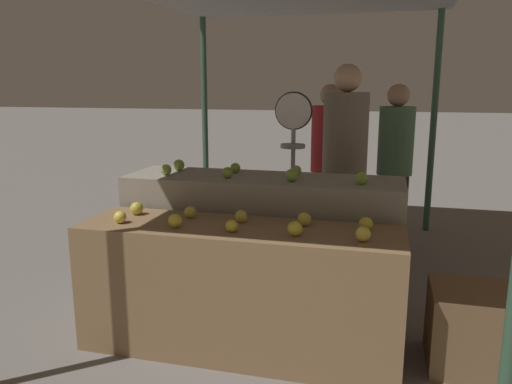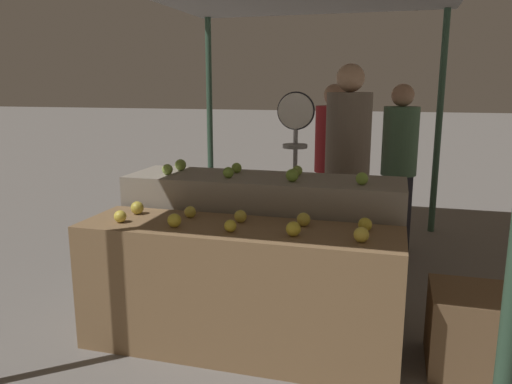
# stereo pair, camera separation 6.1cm
# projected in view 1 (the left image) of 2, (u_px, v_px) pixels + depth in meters

# --- Properties ---
(ground_plane) EXTENTS (60.00, 60.00, 0.00)m
(ground_plane) POSITION_uv_depth(u_px,v_px,m) (239.00, 348.00, 3.11)
(ground_plane) COLOR slate
(display_counter_front) EXTENTS (1.93, 0.55, 0.79)m
(display_counter_front) POSITION_uv_depth(u_px,v_px,m) (239.00, 289.00, 3.03)
(display_counter_front) COLOR olive
(display_counter_front) RESTS_ON ground_plane
(display_counter_back) EXTENTS (1.93, 0.55, 0.98)m
(display_counter_back) POSITION_uv_depth(u_px,v_px,m) (262.00, 244.00, 3.58)
(display_counter_back) COLOR gray
(display_counter_back) RESTS_ON ground_plane
(apple_front_0) EXTENTS (0.08, 0.08, 0.08)m
(apple_front_0) POSITION_uv_depth(u_px,v_px,m) (120.00, 217.00, 3.02)
(apple_front_0) COLOR yellow
(apple_front_0) RESTS_ON display_counter_front
(apple_front_1) EXTENTS (0.08, 0.08, 0.08)m
(apple_front_1) POSITION_uv_depth(u_px,v_px,m) (175.00, 221.00, 2.92)
(apple_front_1) COLOR gold
(apple_front_1) RESTS_ON display_counter_front
(apple_front_2) EXTENTS (0.07, 0.07, 0.07)m
(apple_front_2) POSITION_uv_depth(u_px,v_px,m) (232.00, 226.00, 2.83)
(apple_front_2) COLOR gold
(apple_front_2) RESTS_ON display_counter_front
(apple_front_3) EXTENTS (0.08, 0.08, 0.08)m
(apple_front_3) POSITION_uv_depth(u_px,v_px,m) (295.00, 229.00, 2.76)
(apple_front_3) COLOR gold
(apple_front_3) RESTS_ON display_counter_front
(apple_front_4) EXTENTS (0.08, 0.08, 0.08)m
(apple_front_4) POSITION_uv_depth(u_px,v_px,m) (363.00, 234.00, 2.66)
(apple_front_4) COLOR yellow
(apple_front_4) RESTS_ON display_counter_front
(apple_front_5) EXTENTS (0.08, 0.08, 0.08)m
(apple_front_5) POSITION_uv_depth(u_px,v_px,m) (137.00, 208.00, 3.22)
(apple_front_5) COLOR gold
(apple_front_5) RESTS_ON display_counter_front
(apple_front_6) EXTENTS (0.07, 0.07, 0.07)m
(apple_front_6) POSITION_uv_depth(u_px,v_px,m) (190.00, 212.00, 3.14)
(apple_front_6) COLOR gold
(apple_front_6) RESTS_ON display_counter_front
(apple_front_7) EXTENTS (0.08, 0.08, 0.08)m
(apple_front_7) POSITION_uv_depth(u_px,v_px,m) (241.00, 216.00, 3.03)
(apple_front_7) COLOR gold
(apple_front_7) RESTS_ON display_counter_front
(apple_front_8) EXTENTS (0.08, 0.08, 0.08)m
(apple_front_8) POSITION_uv_depth(u_px,v_px,m) (304.00, 219.00, 2.96)
(apple_front_8) COLOR gold
(apple_front_8) RESTS_ON display_counter_front
(apple_front_9) EXTENTS (0.08, 0.08, 0.08)m
(apple_front_9) POSITION_uv_depth(u_px,v_px,m) (366.00, 224.00, 2.86)
(apple_front_9) COLOR gold
(apple_front_9) RESTS_ON display_counter_front
(apple_back_0) EXTENTS (0.08, 0.08, 0.08)m
(apple_back_0) POSITION_uv_depth(u_px,v_px,m) (166.00, 170.00, 3.54)
(apple_back_0) COLOR #8EB247
(apple_back_0) RESTS_ON display_counter_back
(apple_back_1) EXTENTS (0.08, 0.08, 0.08)m
(apple_back_1) POSITION_uv_depth(u_px,v_px,m) (228.00, 173.00, 3.43)
(apple_back_1) COLOR #7AA338
(apple_back_1) RESTS_ON display_counter_back
(apple_back_2) EXTENTS (0.09, 0.09, 0.09)m
(apple_back_2) POSITION_uv_depth(u_px,v_px,m) (292.00, 175.00, 3.30)
(apple_back_2) COLOR #7AA338
(apple_back_2) RESTS_ON display_counter_back
(apple_back_3) EXTENTS (0.08, 0.08, 0.08)m
(apple_back_3) POSITION_uv_depth(u_px,v_px,m) (361.00, 178.00, 3.21)
(apple_back_3) COLOR #84AD3D
(apple_back_3) RESTS_ON display_counter_back
(apple_back_4) EXTENTS (0.08, 0.08, 0.08)m
(apple_back_4) POSITION_uv_depth(u_px,v_px,m) (179.00, 165.00, 3.72)
(apple_back_4) COLOR #8EB247
(apple_back_4) RESTS_ON display_counter_back
(apple_back_5) EXTENTS (0.07, 0.07, 0.07)m
(apple_back_5) POSITION_uv_depth(u_px,v_px,m) (235.00, 168.00, 3.63)
(apple_back_5) COLOR #84AD3D
(apple_back_5) RESTS_ON display_counter_back
(apple_back_6) EXTENTS (0.07, 0.07, 0.07)m
(apple_back_6) POSITION_uv_depth(u_px,v_px,m) (296.00, 171.00, 3.52)
(apple_back_6) COLOR #8EB247
(apple_back_6) RESTS_ON display_counter_back
(produce_scale) EXTENTS (0.30, 0.20, 1.56)m
(produce_scale) POSITION_uv_depth(u_px,v_px,m) (293.00, 144.00, 4.03)
(produce_scale) COLOR #99999E
(produce_scale) RESTS_ON ground_plane
(person_vendor_at_scale) EXTENTS (0.39, 0.39, 1.78)m
(person_vendor_at_scale) POSITION_uv_depth(u_px,v_px,m) (345.00, 154.00, 4.27)
(person_vendor_at_scale) COLOR #2D2D38
(person_vendor_at_scale) RESTS_ON ground_plane
(person_customer_left) EXTENTS (0.43, 0.43, 1.62)m
(person_customer_left) POSITION_uv_depth(u_px,v_px,m) (395.00, 156.00, 4.85)
(person_customer_left) COLOR #2D2D38
(person_customer_left) RESTS_ON ground_plane
(person_customer_right) EXTENTS (0.45, 0.45, 1.62)m
(person_customer_right) POSITION_uv_depth(u_px,v_px,m) (329.00, 154.00, 5.03)
(person_customer_right) COLOR #2D2D38
(person_customer_right) RESTS_ON ground_plane
(wooden_crate_side) EXTENTS (0.47, 0.47, 0.47)m
(wooden_crate_side) POSITION_uv_depth(u_px,v_px,m) (471.00, 328.00, 2.88)
(wooden_crate_side) COLOR brown
(wooden_crate_side) RESTS_ON ground_plane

